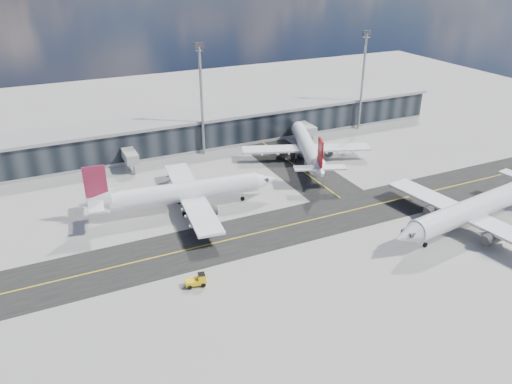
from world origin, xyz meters
The scene contains 9 objects.
ground centered at (0.00, 0.00, 0.00)m, with size 300.00×300.00×0.00m, color gray.
taxiway_lanes centered at (3.91, 10.74, 0.01)m, with size 180.00×63.00×0.03m.
terminal_concourse centered at (0.04, 54.93, 4.09)m, with size 152.00×19.80×8.80m.
floodlight_masts centered at (0.00, 48.00, 15.61)m, with size 102.50×0.70×28.90m.
airliner_af centered at (-14.82, 19.29, 4.02)m, with size 41.07×35.08×12.16m.
airliner_redtail centered at (22.16, 31.66, 3.83)m, with size 32.67×37.78×11.58m.
airliner_near centered at (33.88, -11.90, 4.21)m, with size 43.03×36.80×12.74m.
baggage_tug centered at (-20.92, -7.04, 1.04)m, with size 3.55×2.22×2.08m.
service_van centered at (23.28, 36.14, 0.76)m, with size 2.51×5.44×1.51m, color white.
Camera 1 is at (-40.56, -70.93, 48.60)m, focal length 35.00 mm.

